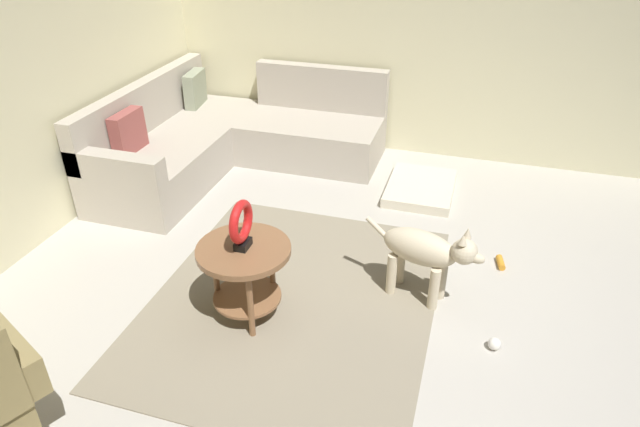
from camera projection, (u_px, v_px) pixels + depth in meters
name	position (u px, v px, depth m)	size (l,w,h in m)	color
ground_plane	(389.00, 341.00, 3.60)	(6.00, 6.00, 0.10)	#B7B2A8
wall_right	(456.00, 23.00, 5.30)	(0.12, 6.00, 2.70)	beige
area_rug	(294.00, 300.00, 3.87)	(2.30, 1.90, 0.01)	gray
sectional_couch	(228.00, 140.00, 5.56)	(2.20, 2.25, 0.88)	#B2A899
side_table	(245.00, 263.00, 3.54)	(0.60, 0.60, 0.54)	brown
torus_sculpture	(241.00, 224.00, 3.39)	(0.28, 0.08, 0.33)	black
dog_bed_mat	(421.00, 188.00, 5.20)	(0.80, 0.60, 0.09)	beige
dog	(425.00, 252.00, 3.71)	(0.35, 0.83, 0.63)	beige
dog_toy_ball	(495.00, 344.00, 3.45)	(0.08, 0.08, 0.08)	silver
dog_toy_rope	(501.00, 262.00, 4.21)	(0.05, 0.05, 0.15)	orange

